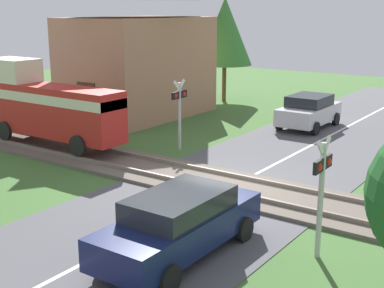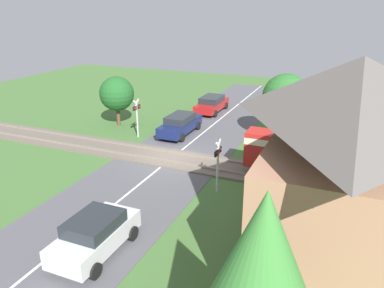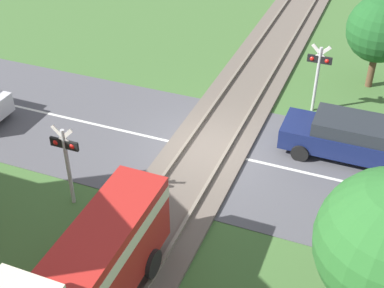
{
  "view_description": "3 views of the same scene",
  "coord_description": "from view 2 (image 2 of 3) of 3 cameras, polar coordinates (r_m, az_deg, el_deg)",
  "views": [
    {
      "loc": [
        -13.4,
        -7.99,
        5.41
      ],
      "look_at": [
        0.0,
        1.41,
        1.2
      ],
      "focal_mm": 50.0,
      "sensor_mm": 36.0,
      "label": 1
    },
    {
      "loc": [
        18.95,
        9.45,
        8.85
      ],
      "look_at": [
        0.0,
        1.41,
        1.2
      ],
      "focal_mm": 35.0,
      "sensor_mm": 36.0,
      "label": 2
    },
    {
      "loc": [
        -5.04,
        14.1,
        10.81
      ],
      "look_at": [
        0.0,
        1.41,
        1.2
      ],
      "focal_mm": 50.0,
      "sensor_mm": 36.0,
      "label": 3
    }
  ],
  "objects": [
    {
      "name": "station_building",
      "position": [
        12.87,
        22.38,
        -4.95
      ],
      "size": [
        7.84,
        5.1,
        7.52
      ],
      "color": "#AD7A5B",
      "rests_on": "ground_plane"
    },
    {
      "name": "car_behind_queue",
      "position": [
        33.02,
        3.02,
        6.16
      ],
      "size": [
        4.47,
        1.92,
        1.4
      ],
      "color": "#A81919",
      "rests_on": "ground_plane"
    },
    {
      "name": "pedestrian_by_station",
      "position": [
        18.61,
        25.67,
        -7.59
      ],
      "size": [
        0.41,
        0.41,
        1.65
      ],
      "color": "gold",
      "rests_on": "ground_plane"
    },
    {
      "name": "crossing_signal_east_approach",
      "position": [
        18.41,
        3.96,
        -2.26
      ],
      "size": [
        0.9,
        0.18,
        2.74
      ],
      "color": "#B7B7B7",
      "rests_on": "ground_plane"
    },
    {
      "name": "road_surface",
      "position": [
        22.95,
        -3.25,
        -2.31
      ],
      "size": [
        48.0,
        6.4,
        0.02
      ],
      "color": "#515156",
      "rests_on": "ground_plane"
    },
    {
      "name": "tree_beyond_track",
      "position": [
        29.33,
        -11.39,
        7.5
      ],
      "size": [
        2.63,
        2.63,
        3.84
      ],
      "color": "brown",
      "rests_on": "ground_plane"
    },
    {
      "name": "tree_by_station",
      "position": [
        7.48,
        10.46,
        -20.01
      ],
      "size": [
        3.18,
        3.18,
        5.96
      ],
      "color": "brown",
      "rests_on": "ground_plane"
    },
    {
      "name": "track_bed",
      "position": [
        22.92,
        -3.25,
        -2.17
      ],
      "size": [
        2.8,
        48.0,
        0.24
      ],
      "color": "#665B51",
      "rests_on": "ground_plane"
    },
    {
      "name": "car_far_side",
      "position": [
        14.86,
        -14.54,
        -13.17
      ],
      "size": [
        3.77,
        1.89,
        1.52
      ],
      "color": "silver",
      "rests_on": "ground_plane"
    },
    {
      "name": "tree_roadside_hedge",
      "position": [
        25.86,
        14.09,
        6.89
      ],
      "size": [
        3.16,
        3.16,
        4.67
      ],
      "color": "brown",
      "rests_on": "ground_plane"
    },
    {
      "name": "car_near_crossing",
      "position": [
        27.12,
        -1.81,
        3.06
      ],
      "size": [
        4.5,
        1.82,
        1.47
      ],
      "color": "#141E4C",
      "rests_on": "ground_plane"
    },
    {
      "name": "crossing_signal_west_approach",
      "position": [
        26.57,
        -8.4,
        4.72
      ],
      "size": [
        0.9,
        0.18,
        2.74
      ],
      "color": "#B7B7B7",
      "rests_on": "ground_plane"
    },
    {
      "name": "ground_plane",
      "position": [
        22.95,
        -3.25,
        -2.33
      ],
      "size": [
        60.0,
        60.0,
        0.0
      ],
      "primitive_type": "plane",
      "color": "#426B33"
    }
  ]
}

